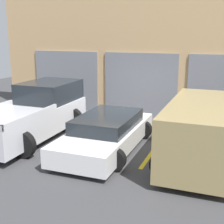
# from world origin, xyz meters

# --- Properties ---
(ground_plane) EXTENTS (28.00, 28.00, 0.00)m
(ground_plane) POSITION_xyz_m (0.00, 0.00, 0.00)
(ground_plane) COLOR #3D3D3F
(shophouse_building) EXTENTS (14.35, 0.68, 5.58)m
(shophouse_building) POSITION_xyz_m (-0.01, 3.29, 2.73)
(shophouse_building) COLOR tan
(shophouse_building) RESTS_ON ground
(pickup_truck) EXTENTS (2.50, 5.01, 1.82)m
(pickup_truck) POSITION_xyz_m (-2.87, -1.23, 0.84)
(pickup_truck) COLOR silver
(pickup_truck) RESTS_ON ground
(sedan_white) EXTENTS (2.24, 4.62, 1.10)m
(sedan_white) POSITION_xyz_m (0.00, -1.53, 0.53)
(sedan_white) COLOR white
(sedan_white) RESTS_ON ground
(sedan_side) EXTENTS (2.22, 4.42, 1.73)m
(sedan_side) POSITION_xyz_m (2.87, -1.55, 0.93)
(sedan_side) COLOR #9E8956
(sedan_side) RESTS_ON ground
(parking_stripe_left) EXTENTS (0.12, 2.20, 0.01)m
(parking_stripe_left) POSITION_xyz_m (-1.44, -1.56, 0.00)
(parking_stripe_left) COLOR gold
(parking_stripe_left) RESTS_ON ground
(parking_stripe_centre) EXTENTS (0.12, 2.20, 0.01)m
(parking_stripe_centre) POSITION_xyz_m (1.44, -1.56, 0.00)
(parking_stripe_centre) COLOR gold
(parking_stripe_centre) RESTS_ON ground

